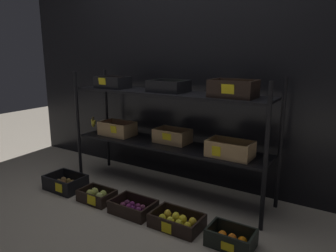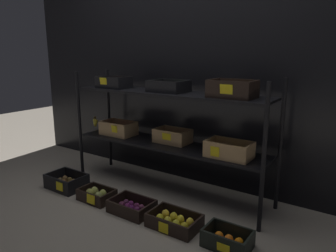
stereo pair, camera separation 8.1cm
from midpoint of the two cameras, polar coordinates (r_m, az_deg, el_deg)
The scene contains 8 objects.
ground_plane at distance 3.05m, azimuth -0.77°, elevation -11.44°, with size 10.00×10.00×0.00m, color gray.
storefront_wall at distance 3.13m, azimuth 3.32°, elevation 8.89°, with size 4.28×0.12×2.08m, color black.
display_rack at distance 2.82m, azimuth -0.61°, elevation 1.34°, with size 1.98×0.45×1.08m.
crate_ground_kiwi at distance 3.22m, azimuth -18.55°, elevation -9.84°, with size 0.36×0.27×0.14m.
crate_ground_pear at distance 2.90m, azimuth -13.43°, elevation -12.12°, with size 0.30×0.22×0.10m.
crate_ground_plum at distance 2.67m, azimuth -7.15°, elevation -14.42°, with size 0.35×0.24×0.11m.
crate_ground_lemon at distance 2.46m, azimuth 0.63°, elevation -16.75°, with size 0.38×0.25×0.10m.
crate_ground_tangerine at distance 2.29m, azimuth 10.15°, elevation -19.39°, with size 0.31×0.21×0.12m.
Camera 1 is at (1.49, -2.34, 1.27)m, focal length 34.00 mm.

